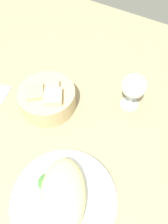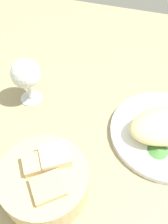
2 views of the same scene
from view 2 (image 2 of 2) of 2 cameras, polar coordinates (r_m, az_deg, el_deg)
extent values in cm
cube|color=#9A8B67|center=(55.01, 2.81, -13.76)|extent=(140.00, 140.00, 2.00)
cylinder|color=white|center=(61.19, 17.99, -4.57)|extent=(25.32, 25.32, 1.40)
ellipsoid|color=beige|center=(58.64, 18.76, -2.69)|extent=(20.91, 18.47, 5.23)
cone|color=#437C38|center=(56.67, 16.65, -8.24)|extent=(4.54, 4.54, 1.01)
cylinder|color=tan|center=(50.07, -8.99, -15.36)|extent=(17.08, 17.08, 6.49)
cube|color=#D2B57C|center=(48.52, -11.35, -12.32)|extent=(5.35, 5.44, 4.07)
cube|color=tan|center=(47.30, -7.96, -17.73)|extent=(7.44, 7.37, 5.53)
cube|color=beige|center=(48.82, -6.50, -10.96)|extent=(7.28, 7.12, 5.47)
cylinder|color=silver|center=(67.34, -11.97, 3.23)|extent=(5.64, 5.64, 0.60)
cylinder|color=silver|center=(65.57, -12.32, 4.73)|extent=(1.00, 1.00, 4.43)
sphere|color=silver|center=(61.63, -13.23, 8.57)|extent=(7.36, 7.36, 7.36)
camera|label=1|loc=(0.52, 55.66, 44.61)|focal=35.27mm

